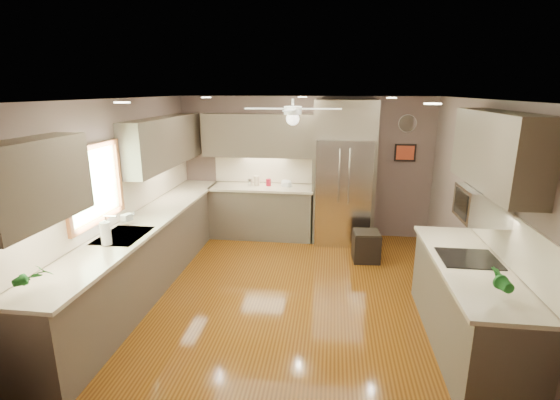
% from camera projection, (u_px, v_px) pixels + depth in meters
% --- Properties ---
extents(floor, '(5.00, 5.00, 0.00)m').
position_uv_depth(floor, '(289.00, 297.00, 5.28)').
color(floor, '#4E280A').
rests_on(floor, ground).
extents(ceiling, '(5.00, 5.00, 0.00)m').
position_uv_depth(ceiling, '(290.00, 99.00, 4.62)').
color(ceiling, white).
rests_on(ceiling, ground).
extents(wall_back, '(4.50, 0.00, 4.50)m').
position_uv_depth(wall_back, '(304.00, 167.00, 7.34)').
color(wall_back, brown).
rests_on(wall_back, ground).
extents(wall_front, '(4.50, 0.00, 4.50)m').
position_uv_depth(wall_front, '(248.00, 312.00, 2.56)').
color(wall_front, brown).
rests_on(wall_front, ground).
extents(wall_left, '(0.00, 5.00, 5.00)m').
position_uv_depth(wall_left, '(117.00, 198.00, 5.23)').
color(wall_left, brown).
rests_on(wall_left, ground).
extents(wall_right, '(0.00, 5.00, 5.00)m').
position_uv_depth(wall_right, '(483.00, 211.00, 4.67)').
color(wall_right, brown).
rests_on(wall_right, ground).
extents(canister_b, '(0.10, 0.10, 0.13)m').
position_uv_depth(canister_b, '(250.00, 182.00, 7.23)').
color(canister_b, silver).
rests_on(canister_b, back_run).
extents(canister_c, '(0.10, 0.10, 0.16)m').
position_uv_depth(canister_c, '(257.00, 181.00, 7.27)').
color(canister_c, tan).
rests_on(canister_c, back_run).
extents(canister_d, '(0.11, 0.11, 0.13)m').
position_uv_depth(canister_d, '(268.00, 183.00, 7.24)').
color(canister_d, maroon).
rests_on(canister_d, back_run).
extents(soap_bottle, '(0.11, 0.11, 0.20)m').
position_uv_depth(soap_bottle, '(128.00, 217.00, 5.17)').
color(soap_bottle, white).
rests_on(soap_bottle, left_run).
extents(potted_plant_left, '(0.20, 0.17, 0.33)m').
position_uv_depth(potted_plant_left, '(35.00, 276.00, 3.38)').
color(potted_plant_left, '#1B6120').
rests_on(potted_plant_left, left_run).
extents(potted_plant_right, '(0.18, 0.16, 0.29)m').
position_uv_depth(potted_plant_right, '(500.00, 280.00, 3.34)').
color(potted_plant_right, '#1B6120').
rests_on(potted_plant_right, right_run).
extents(bowl, '(0.25, 0.25, 0.05)m').
position_uv_depth(bowl, '(286.00, 186.00, 7.17)').
color(bowl, tan).
rests_on(bowl, back_run).
extents(left_run, '(0.65, 4.70, 1.45)m').
position_uv_depth(left_run, '(149.00, 250.00, 5.54)').
color(left_run, '#4A4136').
rests_on(left_run, ground).
extents(back_run, '(1.85, 0.65, 1.45)m').
position_uv_depth(back_run, '(263.00, 211.00, 7.35)').
color(back_run, '#4A4136').
rests_on(back_run, ground).
extents(uppers, '(4.50, 4.70, 0.95)m').
position_uv_depth(uppers, '(242.00, 145.00, 5.56)').
color(uppers, '#4A4136').
rests_on(uppers, wall_left).
extents(window, '(0.05, 1.12, 0.92)m').
position_uv_depth(window, '(94.00, 184.00, 4.67)').
color(window, '#BFF2B2').
rests_on(window, wall_left).
extents(sink, '(0.50, 0.70, 0.32)m').
position_uv_depth(sink, '(123.00, 238.00, 4.80)').
color(sink, silver).
rests_on(sink, left_run).
extents(refrigerator, '(1.06, 0.75, 2.45)m').
position_uv_depth(refrigerator, '(344.00, 175.00, 6.94)').
color(refrigerator, silver).
rests_on(refrigerator, ground).
extents(right_run, '(0.70, 2.20, 1.45)m').
position_uv_depth(right_run, '(468.00, 304.00, 4.15)').
color(right_run, '#4A4136').
rests_on(right_run, ground).
extents(microwave, '(0.43, 0.55, 0.34)m').
position_uv_depth(microwave, '(482.00, 204.00, 4.11)').
color(microwave, silver).
rests_on(microwave, wall_right).
extents(ceiling_fan, '(1.18, 1.18, 0.32)m').
position_uv_depth(ceiling_fan, '(293.00, 113.00, 4.95)').
color(ceiling_fan, white).
rests_on(ceiling_fan, ceiling).
extents(recessed_lights, '(2.84, 3.14, 0.01)m').
position_uv_depth(recessed_lights, '(290.00, 99.00, 5.01)').
color(recessed_lights, white).
rests_on(recessed_lights, ceiling).
extents(wall_clock, '(0.30, 0.03, 0.30)m').
position_uv_depth(wall_clock, '(407.00, 123.00, 6.90)').
color(wall_clock, white).
rests_on(wall_clock, wall_back).
extents(framed_print, '(0.36, 0.03, 0.30)m').
position_uv_depth(framed_print, '(405.00, 153.00, 7.02)').
color(framed_print, black).
rests_on(framed_print, wall_back).
extents(stool, '(0.43, 0.43, 0.48)m').
position_uv_depth(stool, '(366.00, 246.00, 6.35)').
color(stool, black).
rests_on(stool, ground).
extents(paper_towel, '(0.11, 0.11, 0.28)m').
position_uv_depth(paper_towel, '(106.00, 233.00, 4.45)').
color(paper_towel, white).
rests_on(paper_towel, left_run).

